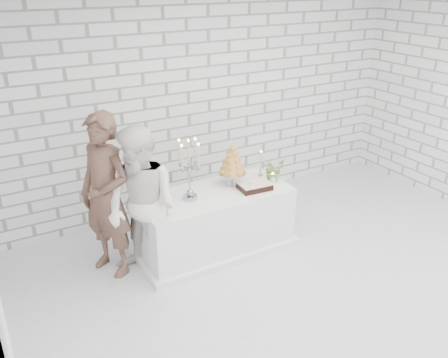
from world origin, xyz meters
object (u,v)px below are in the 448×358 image
groom (106,196)px  cake_table (215,221)px  bride (142,207)px  candelabra (189,170)px  croquembouche (232,165)px

groom → cake_table: bearing=55.0°
bride → candelabra: bride is taller
cake_table → candelabra: 0.80m
groom → croquembouche: size_ratio=3.56×
cake_table → bride: (-0.94, -0.14, 0.49)m
croquembouche → candelabra: bearing=-170.3°
cake_table → croquembouche: bearing=17.7°
bride → cake_table: bearing=72.6°
bride → croquembouche: (1.24, 0.24, 0.14)m
candelabra → croquembouche: size_ratio=1.38×
groom → candelabra: bearing=51.3°
candelabra → cake_table: bearing=1.9°
cake_table → bride: size_ratio=1.04×
cake_table → bride: 1.07m
bride → croquembouche: 1.27m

